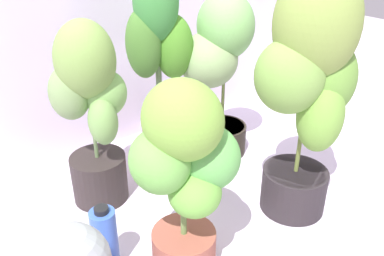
{
  "coord_description": "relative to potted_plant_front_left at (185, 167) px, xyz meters",
  "views": [
    {
      "loc": [
        -0.93,
        -1.03,
        1.15
      ],
      "look_at": [
        0.01,
        0.21,
        0.33
      ],
      "focal_mm": 38.41,
      "sensor_mm": 36.0,
      "label": 1
    }
  ],
  "objects": [
    {
      "name": "nutrient_bottle",
      "position": [
        -0.23,
        0.16,
        -0.3
      ],
      "size": [
        0.09,
        0.09,
        0.27
      ],
      "color": "blue",
      "rests_on": "ground"
    },
    {
      "name": "potted_plant_back_left",
      "position": [
        -0.06,
        0.56,
        0.01
      ],
      "size": [
        0.34,
        0.32,
        0.81
      ],
      "color": "#2C2422",
      "rests_on": "ground"
    },
    {
      "name": "ground_plane",
      "position": [
        0.28,
        0.14,
        -0.43
      ],
      "size": [
        8.0,
        8.0,
        0.0
      ],
      "primitive_type": "plane",
      "color": "silver",
      "rests_on": "ground"
    },
    {
      "name": "potted_plant_back_right",
      "position": [
        0.61,
        0.55,
        0.08
      ],
      "size": [
        0.46,
        0.39,
        0.84
      ],
      "color": "black",
      "rests_on": "ground"
    },
    {
      "name": "potted_plant_front_left",
      "position": [
        0.0,
        0.0,
        0.0
      ],
      "size": [
        0.4,
        0.32,
        0.73
      ],
      "color": "#954D3E",
      "rests_on": "ground"
    },
    {
      "name": "potted_plant_front_right",
      "position": [
        0.57,
        -0.01,
        0.16
      ],
      "size": [
        0.47,
        0.42,
        1.02
      ],
      "color": "#292326",
      "rests_on": "ground"
    },
    {
      "name": "potted_plant_back_center",
      "position": [
        0.32,
        0.63,
        0.17
      ],
      "size": [
        0.37,
        0.29,
        1.01
      ],
      "color": "#975131",
      "rests_on": "ground"
    }
  ]
}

